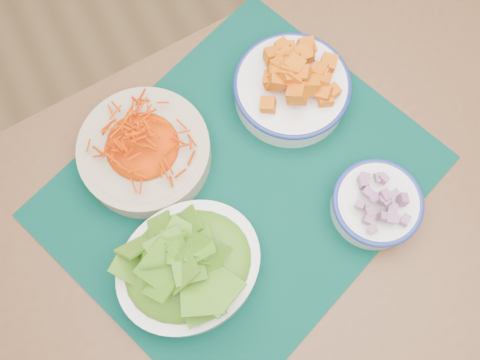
{
  "coord_description": "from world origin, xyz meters",
  "views": [
    {
      "loc": [
        -0.35,
        -0.43,
        1.61
      ],
      "look_at": [
        -0.23,
        -0.2,
        0.78
      ],
      "focal_mm": 40.0,
      "sensor_mm": 36.0,
      "label": 1
    }
  ],
  "objects_px": {
    "squash_bowl": "(292,84)",
    "table": "(301,212)",
    "placemat": "(240,186)",
    "onion_bowl": "(377,203)",
    "carrot_bowl": "(144,149)",
    "lettuce_bowl": "(188,266)"
  },
  "relations": [
    {
      "from": "squash_bowl",
      "to": "table",
      "type": "bearing_deg",
      "value": -108.56
    },
    {
      "from": "table",
      "to": "placemat",
      "type": "bearing_deg",
      "value": 140.7
    },
    {
      "from": "squash_bowl",
      "to": "onion_bowl",
      "type": "relative_size",
      "value": 1.34
    },
    {
      "from": "carrot_bowl",
      "to": "lettuce_bowl",
      "type": "distance_m",
      "value": 0.21
    },
    {
      "from": "onion_bowl",
      "to": "squash_bowl",
      "type": "bearing_deg",
      "value": 95.44
    },
    {
      "from": "onion_bowl",
      "to": "table",
      "type": "bearing_deg",
      "value": 140.28
    },
    {
      "from": "placemat",
      "to": "onion_bowl",
      "type": "relative_size",
      "value": 3.44
    },
    {
      "from": "placemat",
      "to": "onion_bowl",
      "type": "bearing_deg",
      "value": -57.66
    },
    {
      "from": "table",
      "to": "carrot_bowl",
      "type": "bearing_deg",
      "value": 135.31
    },
    {
      "from": "lettuce_bowl",
      "to": "carrot_bowl",
      "type": "bearing_deg",
      "value": 76.91
    },
    {
      "from": "carrot_bowl",
      "to": "lettuce_bowl",
      "type": "xyz_separation_m",
      "value": [
        -0.02,
        -0.21,
        0.01
      ]
    },
    {
      "from": "placemat",
      "to": "squash_bowl",
      "type": "relative_size",
      "value": 2.57
    },
    {
      "from": "carrot_bowl",
      "to": "onion_bowl",
      "type": "height_order",
      "value": "carrot_bowl"
    },
    {
      "from": "lettuce_bowl",
      "to": "onion_bowl",
      "type": "bearing_deg",
      "value": -16.76
    },
    {
      "from": "squash_bowl",
      "to": "lettuce_bowl",
      "type": "bearing_deg",
      "value": -145.29
    },
    {
      "from": "placemat",
      "to": "squash_bowl",
      "type": "distance_m",
      "value": 0.19
    },
    {
      "from": "squash_bowl",
      "to": "lettuce_bowl",
      "type": "height_order",
      "value": "lettuce_bowl"
    },
    {
      "from": "lettuce_bowl",
      "to": "onion_bowl",
      "type": "height_order",
      "value": "lettuce_bowl"
    },
    {
      "from": "squash_bowl",
      "to": "onion_bowl",
      "type": "distance_m",
      "value": 0.24
    },
    {
      "from": "carrot_bowl",
      "to": "table",
      "type": "bearing_deg",
      "value": -40.67
    },
    {
      "from": "table",
      "to": "squash_bowl",
      "type": "height_order",
      "value": "squash_bowl"
    },
    {
      "from": "table",
      "to": "squash_bowl",
      "type": "distance_m",
      "value": 0.24
    }
  ]
}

